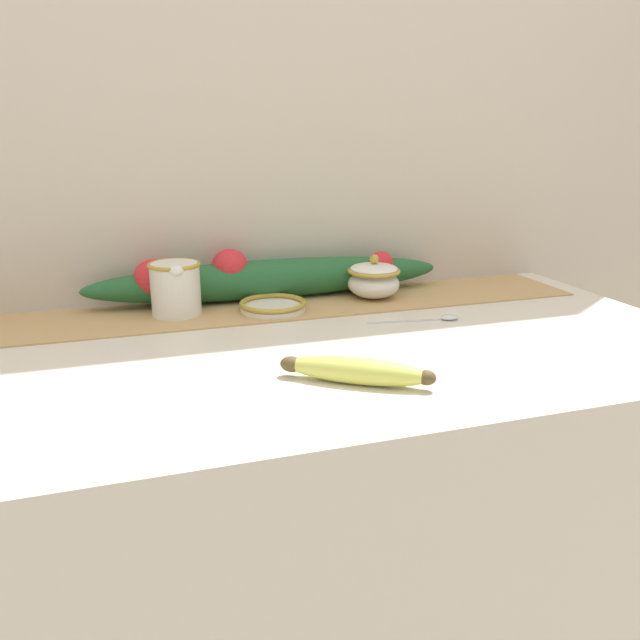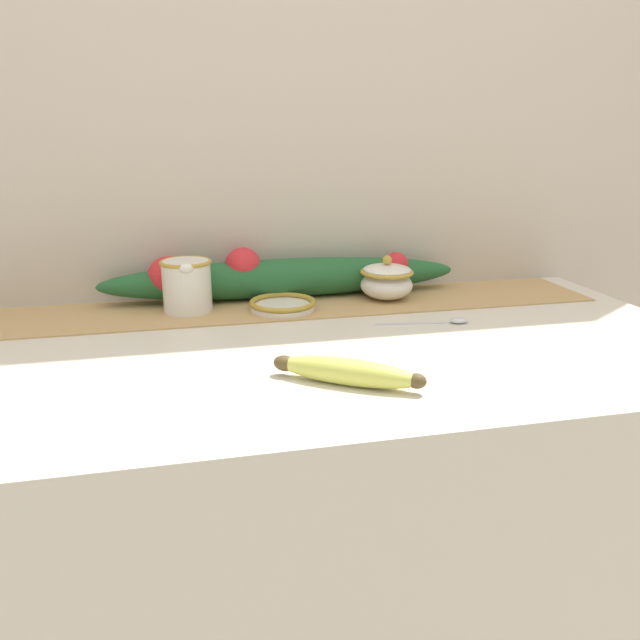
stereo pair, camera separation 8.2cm
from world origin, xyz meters
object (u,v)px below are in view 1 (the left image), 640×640
banana (356,371)px  cream_pitcher (175,286)px  sugar_bowl (374,279)px  small_dish (273,306)px  spoon (442,318)px

banana → cream_pitcher: bearing=116.0°
cream_pitcher → sugar_bowl: size_ratio=1.05×
cream_pitcher → banana: (0.21, -0.43, -0.04)m
sugar_bowl → cream_pitcher: bearing=179.8°
cream_pitcher → small_dish: size_ratio=0.89×
spoon → cream_pitcher: bearing=166.4°
sugar_bowl → small_dish: sugar_bowl is taller
cream_pitcher → banana: bearing=-64.0°
banana → spoon: bearing=41.9°
small_dish → cream_pitcher: bearing=169.8°
cream_pitcher → small_dish: cream_pitcher is taller
sugar_bowl → spoon: sugar_bowl is taller
banana → spoon: size_ratio=1.13×
cream_pitcher → small_dish: bearing=-10.2°
sugar_bowl → small_dish: (-0.23, -0.03, -0.03)m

